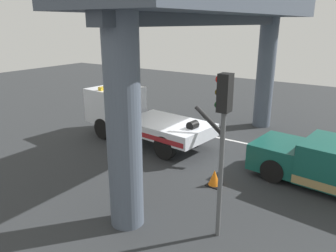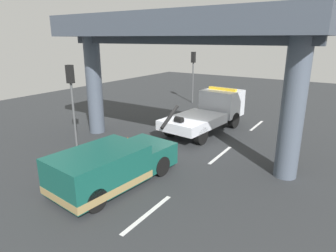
{
  "view_description": "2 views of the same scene",
  "coord_description": "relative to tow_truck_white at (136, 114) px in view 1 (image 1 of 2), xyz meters",
  "views": [
    {
      "loc": [
        -6.11,
        11.5,
        5.37
      ],
      "look_at": [
        1.08,
        0.97,
        1.34
      ],
      "focal_mm": 35.19,
      "sensor_mm": 36.0,
      "label": 1
    },
    {
      "loc": [
        -12.58,
        -7.42,
        5.53
      ],
      "look_at": [
        0.37,
        0.98,
        0.85
      ],
      "focal_mm": 31.04,
      "sensor_mm": 36.0,
      "label": 2
    }
  ],
  "objects": [
    {
      "name": "lane_stripe_east",
      "position": [
        2.37,
        -2.28,
        -1.2
      ],
      "size": [
        2.6,
        0.16,
        0.01
      ],
      "primitive_type": "cube",
      "color": "silver",
      "rests_on": "ground"
    },
    {
      "name": "tow_truck_white",
      "position": [
        0.0,
        0.0,
        0.0
      ],
      "size": [
        7.34,
        2.97,
        2.46
      ],
      "color": "silver",
      "rests_on": "ground"
    },
    {
      "name": "lane_stripe_mid",
      "position": [
        -3.63,
        -2.28,
        -1.2
      ],
      "size": [
        2.6,
        0.16,
        0.01
      ],
      "primitive_type": "cube",
      "color": "silver",
      "rests_on": "ground"
    },
    {
      "name": "ground_plane",
      "position": [
        -3.63,
        0.08,
        -1.25
      ],
      "size": [
        60.0,
        40.0,
        0.1
      ],
      "primitive_type": "cube",
      "color": "#2D3033"
    },
    {
      "name": "overpass_structure",
      "position": [
        -4.28,
        0.08,
        4.39
      ],
      "size": [
        3.6,
        13.02,
        6.65
      ],
      "color": "#4C5666",
      "rests_on": "ground"
    },
    {
      "name": "traffic_cone_orange",
      "position": [
        -5.3,
        2.25,
        -0.93
      ],
      "size": [
        0.48,
        0.48,
        0.57
      ],
      "color": "orange",
      "rests_on": "ground"
    },
    {
      "name": "traffic_light_near",
      "position": [
        -6.61,
        4.7,
        1.91
      ],
      "size": [
        0.39,
        0.32,
        4.27
      ],
      "color": "#515456",
      "rests_on": "ground"
    }
  ]
}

